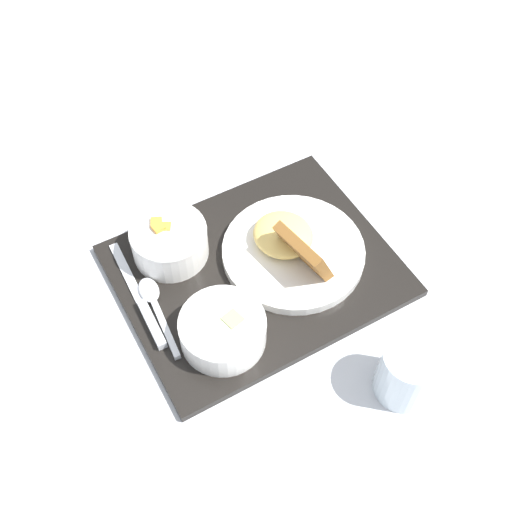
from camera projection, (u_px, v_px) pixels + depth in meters
ground_plane at (256, 273)px, 0.97m from camera, size 4.00×4.00×0.00m
serving_tray at (256, 270)px, 0.96m from camera, size 0.40×0.32×0.01m
bowl_salad at (169, 240)px, 0.95m from camera, size 0.11×0.11×0.06m
bowl_soup at (223, 329)px, 0.87m from camera, size 0.12×0.12×0.05m
plate_main at (292, 248)px, 0.96m from camera, size 0.21×0.21×0.09m
knife at (145, 310)px, 0.91m from camera, size 0.02×0.20×0.01m
spoon at (154, 303)px, 0.91m from camera, size 0.03×0.14×0.01m
glass_water at (407, 374)px, 0.83m from camera, size 0.08×0.08×0.09m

